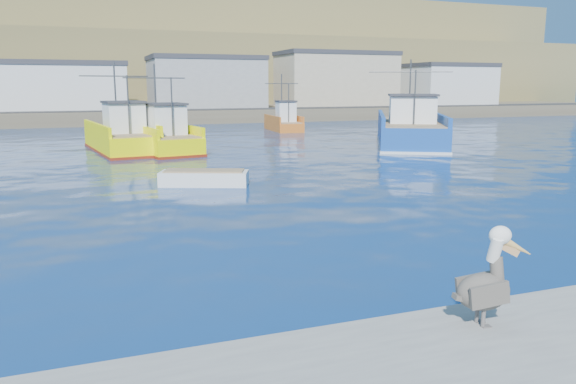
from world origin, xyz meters
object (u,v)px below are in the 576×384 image
at_px(skiff_mid, 204,179).
at_px(trawler_blue, 410,130).
at_px(boat_orange, 284,121).
at_px(trawler_yellow_a, 121,137).
at_px(trawler_yellow_b, 162,138).
at_px(pelican, 487,283).

bearing_deg(skiff_mid, trawler_blue, 33.11).
bearing_deg(skiff_mid, boat_orange, 63.32).
bearing_deg(trawler_blue, trawler_yellow_a, 171.36).
xyz_separation_m(trawler_yellow_a, skiff_mid, (2.60, -15.99, -0.72)).
bearing_deg(trawler_blue, trawler_yellow_b, 173.51).
relative_size(boat_orange, pelican, 3.94).
bearing_deg(trawler_yellow_a, pelican, -83.93).
relative_size(trawler_yellow_a, trawler_yellow_b, 1.10).
bearing_deg(trawler_yellow_a, trawler_yellow_b, -22.84).
bearing_deg(trawler_blue, pelican, -120.44).
bearing_deg(trawler_yellow_b, pelican, -88.37).
bearing_deg(pelican, boat_orange, 74.01).
height_order(trawler_yellow_b, skiff_mid, trawler_yellow_b).
bearing_deg(boat_orange, pelican, -105.99).
bearing_deg(trawler_yellow_b, trawler_yellow_a, 157.16).
xyz_separation_m(trawler_blue, boat_orange, (-4.54, 16.93, -0.22)).
relative_size(trawler_yellow_b, trawler_blue, 0.69).
distance_m(trawler_yellow_b, trawler_blue, 19.40).
relative_size(trawler_blue, pelican, 8.12).
distance_m(trawler_yellow_a, boat_orange, 22.13).
height_order(trawler_blue, pelican, trawler_blue).
relative_size(trawler_yellow_a, boat_orange, 1.56).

